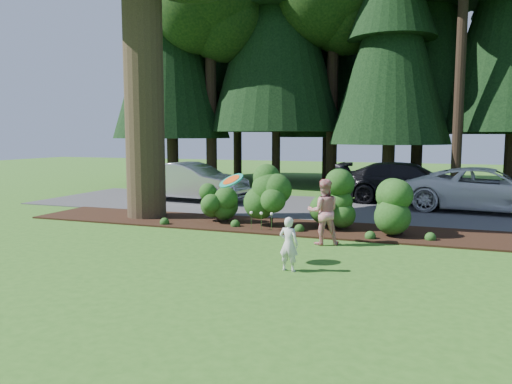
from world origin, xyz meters
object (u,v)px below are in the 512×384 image
(frisbee, at_px, (231,180))
(car_dark_suv, at_px, (408,183))
(car_silver_wagon, at_px, (192,182))
(child, at_px, (289,244))
(car_white_suv, at_px, (488,190))
(adult, at_px, (324,212))

(frisbee, bearing_deg, car_dark_suv, 74.77)
(car_silver_wagon, bearing_deg, child, -137.57)
(car_dark_suv, relative_size, child, 5.02)
(car_white_suv, distance_m, frisbee, 11.04)
(car_silver_wagon, relative_size, car_white_suv, 0.85)
(car_dark_suv, bearing_deg, child, 172.55)
(adult, height_order, frisbee, frisbee)
(adult, distance_m, frisbee, 2.98)
(car_silver_wagon, distance_m, frisbee, 10.08)
(car_white_suv, relative_size, adult, 3.41)
(car_white_suv, relative_size, child, 5.08)
(car_silver_wagon, distance_m, adult, 9.05)
(car_silver_wagon, bearing_deg, frisbee, -142.83)
(car_white_suv, bearing_deg, adult, 155.07)
(child, bearing_deg, car_white_suv, -107.32)
(car_silver_wagon, height_order, adult, adult)
(car_white_suv, bearing_deg, car_dark_suv, 69.22)
(car_white_suv, bearing_deg, frisbee, 155.47)
(frisbee, bearing_deg, child, -7.89)
(car_dark_suv, bearing_deg, car_silver_wagon, 106.81)
(car_dark_suv, height_order, adult, adult)
(car_white_suv, height_order, child, car_white_suv)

